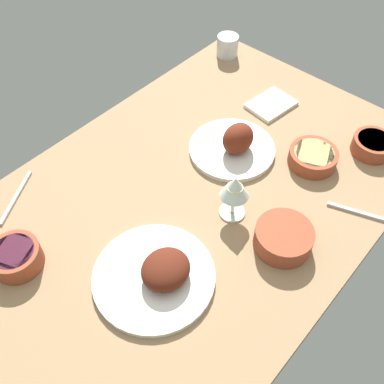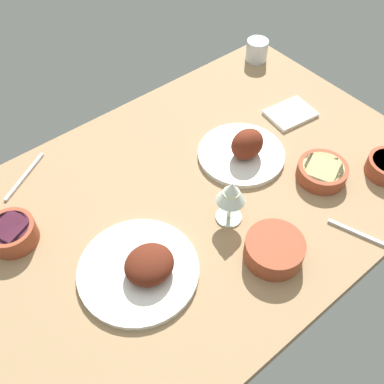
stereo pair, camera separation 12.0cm
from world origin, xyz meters
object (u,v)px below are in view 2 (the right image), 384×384
(bowl_cream, at_px, (274,249))
(folded_napkin, at_px, (290,113))
(wine_glass, at_px, (231,194))
(water_tumbler, at_px, (257,50))
(bowl_pasta, at_px, (322,171))
(bowl_onions, at_px, (12,233))
(plate_near_viewer, at_px, (244,150))
(fork_loose, at_px, (25,176))
(plate_far_side, at_px, (142,268))
(spoon_loose, at_px, (361,235))

(bowl_cream, height_order, folded_napkin, bowl_cream)
(bowl_cream, distance_m, wine_glass, 0.17)
(bowl_cream, bearing_deg, water_tumbler, 48.38)
(wine_glass, relative_size, folded_napkin, 0.94)
(bowl_pasta, bearing_deg, wine_glass, 168.70)
(bowl_pasta, bearing_deg, bowl_onions, 155.40)
(folded_napkin, bearing_deg, plate_near_viewer, -170.76)
(bowl_cream, height_order, bowl_onions, same)
(bowl_onions, distance_m, wine_glass, 0.56)
(plate_near_viewer, bearing_deg, bowl_pasta, -59.52)
(bowl_cream, relative_size, fork_loose, 0.77)
(plate_far_side, relative_size, spoon_loose, 1.68)
(plate_far_side, bearing_deg, spoon_loose, -28.09)
(wine_glass, height_order, fork_loose, wine_glass)
(bowl_cream, xyz_separation_m, folded_napkin, (0.43, 0.34, -0.03))
(bowl_cream, relative_size, bowl_onions, 1.19)
(plate_near_viewer, height_order, bowl_onions, plate_near_viewer)
(bowl_pasta, xyz_separation_m, spoon_loose, (-0.08, -0.20, -0.02))
(bowl_cream, xyz_separation_m, spoon_loose, (0.22, -0.10, -0.03))
(bowl_onions, distance_m, folded_napkin, 0.91)
(plate_far_side, bearing_deg, plate_near_viewer, 16.04)
(bowl_pasta, height_order, water_tumbler, water_tumbler)
(plate_near_viewer, xyz_separation_m, wine_glass, (-0.18, -0.14, 0.07))
(plate_far_side, height_order, fork_loose, plate_far_side)
(bowl_cream, bearing_deg, plate_near_viewer, 58.96)
(plate_near_viewer, bearing_deg, wine_glass, -142.80)
(water_tumbler, height_order, spoon_loose, water_tumbler)
(bowl_onions, height_order, wine_glass, wine_glass)
(wine_glass, relative_size, water_tumbler, 1.78)
(bowl_pasta, distance_m, fork_loose, 0.85)
(water_tumbler, bearing_deg, fork_loose, 179.89)
(bowl_onions, bearing_deg, plate_near_viewer, -13.26)
(plate_far_side, xyz_separation_m, water_tumbler, (0.84, 0.47, 0.02))
(folded_napkin, height_order, fork_loose, folded_napkin)
(bowl_cream, bearing_deg, plate_far_side, 149.30)
(fork_loose, bearing_deg, bowl_cream, 88.68)
(plate_far_side, distance_m, bowl_cream, 0.32)
(wine_glass, bearing_deg, bowl_pasta, -11.30)
(bowl_cream, height_order, fork_loose, bowl_cream)
(wine_glass, bearing_deg, bowl_onions, 148.11)
(plate_near_viewer, distance_m, plate_far_side, 0.47)
(plate_near_viewer, height_order, bowl_cream, plate_near_viewer)
(plate_near_viewer, relative_size, fork_loose, 1.36)
(bowl_onions, bearing_deg, folded_napkin, -7.14)
(wine_glass, xyz_separation_m, folded_napkin, (0.43, 0.18, -0.09))
(plate_far_side, xyz_separation_m, bowl_onions, (-0.20, 0.29, 0.01))
(bowl_pasta, height_order, wine_glass, wine_glass)
(fork_loose, xyz_separation_m, spoon_loose, (0.58, -0.73, 0.00))
(fork_loose, bearing_deg, spoon_loose, 97.33)
(plate_far_side, distance_m, wine_glass, 0.28)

